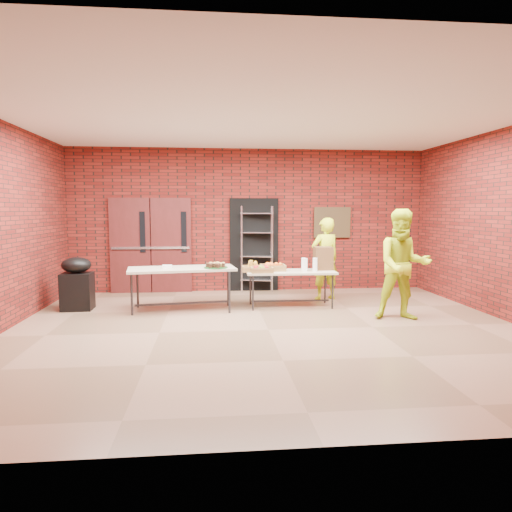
% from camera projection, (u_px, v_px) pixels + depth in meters
% --- Properties ---
extents(room, '(8.08, 7.08, 3.28)m').
position_uv_depth(room, '(269.00, 226.00, 6.85)').
color(room, brown).
rests_on(room, ground).
extents(double_doors, '(1.78, 0.12, 2.10)m').
position_uv_depth(double_doors, '(151.00, 245.00, 10.10)').
color(double_doors, '#4D1616').
rests_on(double_doors, room).
extents(dark_doorway, '(1.10, 0.06, 2.10)m').
position_uv_depth(dark_doorway, '(254.00, 245.00, 10.34)').
color(dark_doorway, black).
rests_on(dark_doorway, room).
extents(bronze_plaque, '(0.85, 0.04, 0.70)m').
position_uv_depth(bronze_plaque, '(332.00, 222.00, 10.46)').
color(bronze_plaque, '#3A2D17').
rests_on(bronze_plaque, room).
extents(wire_rack, '(0.74, 0.40, 1.92)m').
position_uv_depth(wire_rack, '(257.00, 249.00, 10.22)').
color(wire_rack, silver).
rests_on(wire_rack, room).
extents(table_left, '(2.01, 1.05, 0.79)m').
position_uv_depth(table_left, '(182.00, 271.00, 8.31)').
color(table_left, tan).
rests_on(table_left, room).
extents(table_right, '(1.69, 0.74, 0.69)m').
position_uv_depth(table_right, '(291.00, 274.00, 8.63)').
color(table_right, tan).
rests_on(table_right, room).
extents(basket_bananas, '(0.41, 0.32, 0.13)m').
position_uv_depth(basket_bananas, '(253.00, 268.00, 8.56)').
color(basket_bananas, olive).
rests_on(basket_bananas, table_right).
extents(basket_oranges, '(0.46, 0.36, 0.14)m').
position_uv_depth(basket_oranges, '(273.00, 267.00, 8.67)').
color(basket_oranges, olive).
rests_on(basket_oranges, table_right).
extents(basket_apples, '(0.40, 0.31, 0.13)m').
position_uv_depth(basket_apples, '(262.00, 270.00, 8.41)').
color(basket_apples, olive).
rests_on(basket_apples, table_right).
extents(muffin_tray, '(0.43, 0.43, 0.11)m').
position_uv_depth(muffin_tray, '(216.00, 265.00, 8.26)').
color(muffin_tray, '#124318').
rests_on(muffin_tray, table_left).
extents(napkin_box, '(0.17, 0.11, 0.06)m').
position_uv_depth(napkin_box, '(167.00, 267.00, 8.25)').
color(napkin_box, white).
rests_on(napkin_box, table_left).
extents(coffee_dispenser, '(0.34, 0.30, 0.44)m').
position_uv_depth(coffee_dispenser, '(323.00, 258.00, 8.79)').
color(coffee_dispenser, '#50311B').
rests_on(coffee_dispenser, table_right).
extents(cup_stack_front, '(0.08, 0.08, 0.24)m').
position_uv_depth(cup_stack_front, '(305.00, 265.00, 8.57)').
color(cup_stack_front, white).
rests_on(cup_stack_front, table_right).
extents(cup_stack_mid, '(0.09, 0.09, 0.26)m').
position_uv_depth(cup_stack_mid, '(315.00, 265.00, 8.53)').
color(cup_stack_mid, white).
rests_on(cup_stack_mid, table_right).
extents(cup_stack_back, '(0.08, 0.08, 0.25)m').
position_uv_depth(cup_stack_back, '(304.00, 264.00, 8.63)').
color(cup_stack_back, white).
rests_on(cup_stack_back, table_right).
extents(covered_grill, '(0.55, 0.46, 0.98)m').
position_uv_depth(covered_grill, '(77.00, 283.00, 8.38)').
color(covered_grill, black).
rests_on(covered_grill, room).
extents(volunteer_woman, '(0.70, 0.56, 1.68)m').
position_uv_depth(volunteer_woman, '(325.00, 259.00, 9.32)').
color(volunteer_woman, '#C0D617').
rests_on(volunteer_woman, room).
extents(volunteer_man, '(1.02, 0.87, 1.86)m').
position_uv_depth(volunteer_man, '(403.00, 265.00, 7.60)').
color(volunteer_man, '#C0D617').
rests_on(volunteer_man, room).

